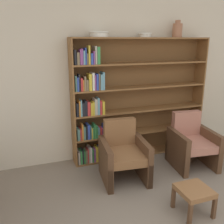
% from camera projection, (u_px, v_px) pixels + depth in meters
% --- Properties ---
extents(wall_back, '(12.00, 0.06, 2.75)m').
position_uv_depth(wall_back, '(127.00, 77.00, 4.32)').
color(wall_back, beige).
rests_on(wall_back, ground).
extents(bookshelf, '(2.40, 0.30, 2.04)m').
position_uv_depth(bookshelf, '(127.00, 102.00, 4.25)').
color(bookshelf, brown).
rests_on(bookshelf, ground).
extents(bowl_sage, '(0.29, 0.29, 0.08)m').
position_uv_depth(bowl_sage, '(99.00, 34.00, 3.77)').
color(bowl_sage, silver).
rests_on(bowl_sage, bookshelf).
extents(bowl_copper, '(0.21, 0.21, 0.07)m').
position_uv_depth(bowl_copper, '(145.00, 35.00, 4.02)').
color(bowl_copper, silver).
rests_on(bowl_copper, bookshelf).
extents(vase_tall, '(0.16, 0.16, 0.28)m').
position_uv_depth(vase_tall, '(177.00, 30.00, 4.19)').
color(vase_tall, '#A36647').
rests_on(vase_tall, bookshelf).
extents(armchair_leather, '(0.71, 0.75, 0.86)m').
position_uv_depth(armchair_leather, '(123.00, 154.00, 3.67)').
color(armchair_leather, brown).
rests_on(armchair_leather, ground).
extents(armchair_cushioned, '(0.72, 0.75, 0.86)m').
position_uv_depth(armchair_cushioned, '(192.00, 143.00, 4.06)').
color(armchair_cushioned, brown).
rests_on(armchair_cushioned, ground).
extents(footstool, '(0.37, 0.37, 0.33)m').
position_uv_depth(footstool, '(194.00, 193.00, 2.93)').
color(footstool, brown).
rests_on(footstool, ground).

